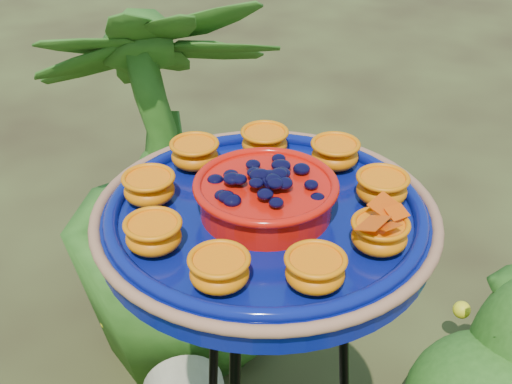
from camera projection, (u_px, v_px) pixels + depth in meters
feeder_dish at (266, 214)px, 1.02m from camera, size 0.62×0.62×0.11m
shrub_back_right at (173, 186)px, 1.90m from camera, size 0.87×0.87×1.10m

